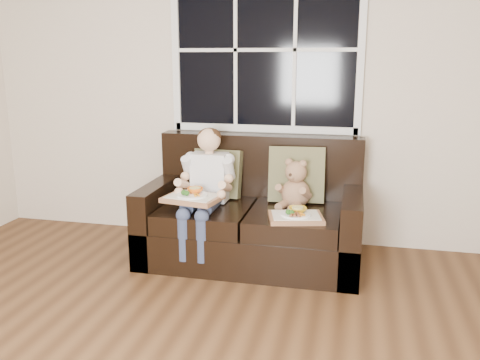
% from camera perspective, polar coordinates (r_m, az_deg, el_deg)
% --- Properties ---
extents(room_walls, '(4.52, 5.02, 2.71)m').
position_cam_1_polar(room_walls, '(2.09, -17.82, 13.07)').
color(room_walls, beige).
rests_on(room_walls, ground).
extents(window_back, '(1.62, 0.04, 1.37)m').
position_cam_1_polar(window_back, '(4.36, 2.84, 14.38)').
color(window_back, black).
rests_on(window_back, room_walls).
extents(loveseat, '(1.70, 0.92, 0.96)m').
position_cam_1_polar(loveseat, '(4.11, 1.47, -4.57)').
color(loveseat, black).
rests_on(loveseat, ground).
extents(pillow_left, '(0.41, 0.20, 0.41)m').
position_cam_1_polar(pillow_left, '(4.23, -2.53, 0.74)').
color(pillow_left, '#6A6741').
rests_on(pillow_left, loveseat).
extents(pillow_right, '(0.46, 0.24, 0.46)m').
position_cam_1_polar(pillow_right, '(4.11, 6.37, 0.61)').
color(pillow_right, '#6A6741').
rests_on(pillow_right, loveseat).
extents(child, '(0.41, 0.60, 0.93)m').
position_cam_1_polar(child, '(3.98, -3.83, 0.03)').
color(child, silver).
rests_on(child, loveseat).
extents(teddy_bear, '(0.27, 0.32, 0.39)m').
position_cam_1_polar(teddy_bear, '(3.97, 6.26, -0.82)').
color(teddy_bear, '#986E50').
rests_on(teddy_bear, loveseat).
extents(tray_left, '(0.45, 0.37, 0.09)m').
position_cam_1_polar(tray_left, '(3.82, -5.34, -1.88)').
color(tray_left, '#9A6745').
rests_on(tray_left, child).
extents(tray_right, '(0.44, 0.37, 0.09)m').
position_cam_1_polar(tray_right, '(3.69, 6.29, -4.02)').
color(tray_right, '#9A6745').
rests_on(tray_right, loveseat).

